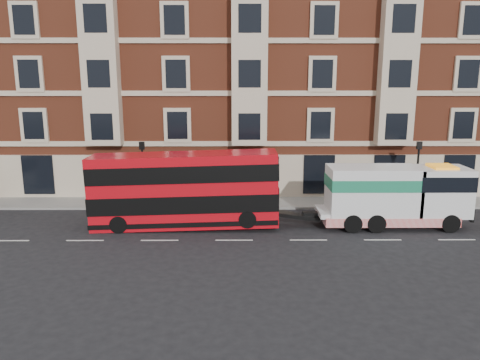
# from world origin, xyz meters

# --- Properties ---
(ground) EXTENTS (120.00, 120.00, 0.00)m
(ground) POSITION_xyz_m (0.00, 0.00, 0.00)
(ground) COLOR black
(ground) RESTS_ON ground
(sidewalk) EXTENTS (90.00, 3.00, 0.15)m
(sidewalk) POSITION_xyz_m (0.00, 7.50, 0.07)
(sidewalk) COLOR slate
(sidewalk) RESTS_ON ground
(victorian_terrace) EXTENTS (45.00, 12.00, 20.40)m
(victorian_terrace) POSITION_xyz_m (0.50, 15.00, 10.07)
(victorian_terrace) COLOR brown
(victorian_terrace) RESTS_ON ground
(lamp_post_west) EXTENTS (0.35, 0.15, 4.35)m
(lamp_post_west) POSITION_xyz_m (-6.00, 6.20, 2.68)
(lamp_post_west) COLOR black
(lamp_post_west) RESTS_ON sidewalk
(lamp_post_east) EXTENTS (0.35, 0.15, 4.35)m
(lamp_post_east) POSITION_xyz_m (12.00, 6.20, 2.68)
(lamp_post_east) COLOR black
(lamp_post_east) RESTS_ON sidewalk
(double_decker_bus) EXTENTS (10.69, 2.45, 4.33)m
(double_decker_bus) POSITION_xyz_m (-2.87, 2.35, 2.29)
(double_decker_bus) COLOR red
(double_decker_bus) RESTS_ON ground
(tow_truck) EXTENTS (8.56, 2.53, 3.57)m
(tow_truck) POSITION_xyz_m (9.18, 2.35, 1.89)
(tow_truck) COLOR silver
(tow_truck) RESTS_ON ground
(pedestrian) EXTENTS (0.56, 0.37, 1.52)m
(pedestrian) POSITION_xyz_m (-6.44, 6.15, 0.91)
(pedestrian) COLOR #1A2635
(pedestrian) RESTS_ON sidewalk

